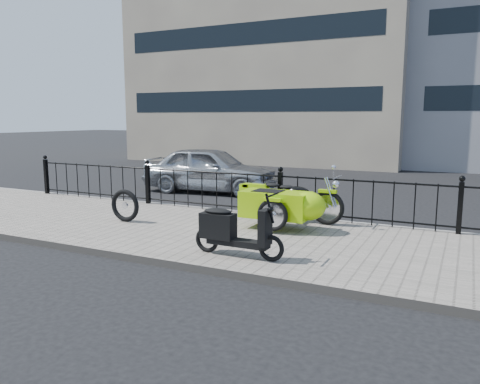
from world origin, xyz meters
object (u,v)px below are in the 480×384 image
at_px(motorcycle_sidecar, 287,204).
at_px(scooter, 232,231).
at_px(spare_tire, 125,206).
at_px(sedan_car, 210,169).

relative_size(motorcycle_sidecar, scooter, 1.52).
distance_m(scooter, spare_tire, 3.26).
xyz_separation_m(scooter, spare_tire, (-3.05, 1.16, -0.06)).
bearing_deg(motorcycle_sidecar, scooter, -93.02).
xyz_separation_m(spare_tire, sedan_car, (-0.75, 4.80, 0.24)).
relative_size(spare_tire, sedan_car, 0.17).
bearing_deg(scooter, motorcycle_sidecar, 86.98).
relative_size(scooter, sedan_car, 0.37).
height_order(scooter, sedan_car, sedan_car).
bearing_deg(scooter, sedan_car, 122.48).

